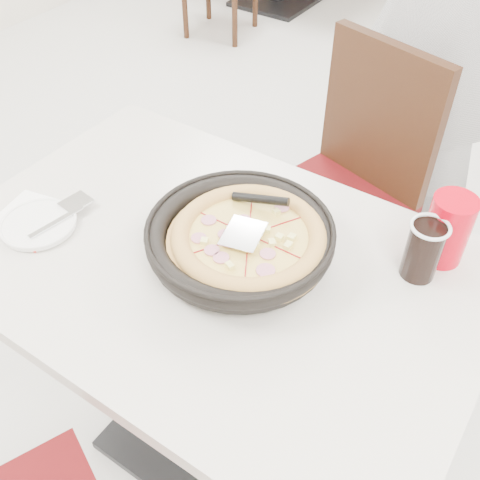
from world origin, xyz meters
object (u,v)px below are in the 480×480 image
Objects in this scene: red_cup at (447,229)px; main_table at (216,355)px; pizza at (249,242)px; side_plate at (39,224)px; pizza_pan at (240,243)px; chair_far at (330,201)px; diner_person at (444,0)px; cola_glass at (423,252)px.

main_table is at bearing -145.70° from red_cup.
pizza is 2.01× the size of side_plate.
pizza_pan is 1.12× the size of pizza.
chair_far reaches higher than pizza_pan.
chair_far reaches higher than main_table.
red_cup is at bearing 34.30° from main_table.
red_cup is at bearing 28.12° from side_plate.
side_plate is (-0.44, -0.18, -0.03)m from pizza_pan.
side_plate is 1.09× the size of red_cup.
main_table is at bearing 102.66° from diner_person.
side_plate is 1.34× the size of cola_glass.
main_table is at bearing -152.45° from cola_glass.
red_cup reaches higher than main_table.
red_cup is at bearing 127.09° from diner_person.
chair_far is at bearing 99.17° from diner_person.
cola_glass is at bearing 148.49° from chair_far.
chair_far is at bearing 132.59° from cola_glass.
side_plate is (-0.39, -0.79, 0.28)m from chair_far.
pizza is at bearing 20.96° from side_plate.
pizza_pan is 0.48m from side_plate.
red_cup reaches higher than cola_glass.
main_table is at bearing -145.67° from pizza_pan.
red_cup is (0.37, 0.25, 0.04)m from pizza_pan.
pizza_pan is 2.45× the size of red_cup.
side_plate is at bearing -157.55° from pizza_pan.
diner_person reaches higher than pizza_pan.
main_table is 6.90× the size of side_plate.
chair_far is at bearing 97.39° from pizza.
diner_person is (-0.33, 0.99, 0.14)m from cola_glass.
chair_far is at bearing 95.11° from pizza_pan.
red_cup reaches higher than side_plate.
diner_person is at bearing 90.77° from pizza.
main_table is 7.50× the size of red_cup.
main_table is 1.33m from diner_person.
diner_person reaches higher than red_cup.
main_table is 3.44× the size of pizza.
pizza is at bearing -8.91° from pizza_pan.
pizza is (0.02, -0.00, 0.02)m from pizza_pan.
pizza_pan is 0.20× the size of diner_person.
side_plate is at bearing -155.79° from cola_glass.
diner_person is at bearing 86.99° from main_table.
cola_glass is 0.81× the size of red_cup.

